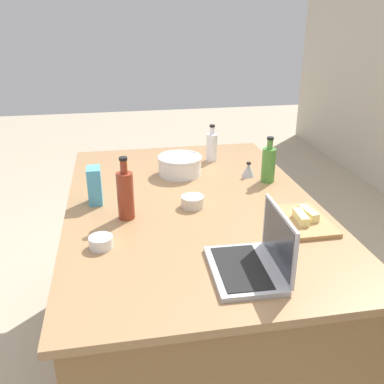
{
  "coord_description": "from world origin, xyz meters",
  "views": [
    {
      "loc": [
        1.77,
        -0.32,
        1.72
      ],
      "look_at": [
        0.0,
        0.0,
        0.95
      ],
      "focal_mm": 40.21,
      "sensor_mm": 36.0,
      "label": 1
    }
  ],
  "objects_px": {
    "butter_stick_right": "(308,213)",
    "laptop": "(255,259)",
    "butter_stick_left": "(301,217)",
    "ramekin_medium": "(192,202)",
    "cutting_board": "(304,221)",
    "kitchen_timer": "(248,170)",
    "bottle_olive": "(269,164)",
    "ramekin_small": "(101,242)",
    "candy_bag": "(95,186)",
    "mixing_bowl_large": "(179,165)",
    "bottle_soy": "(125,194)",
    "bottle_vinegar": "(212,146)"
  },
  "relations": [
    {
      "from": "butter_stick_left",
      "to": "laptop",
      "type": "bearing_deg",
      "value": -45.11
    },
    {
      "from": "laptop",
      "to": "butter_stick_right",
      "type": "distance_m",
      "value": 0.46
    },
    {
      "from": "bottle_vinegar",
      "to": "bottle_olive",
      "type": "distance_m",
      "value": 0.43
    },
    {
      "from": "ramekin_small",
      "to": "bottle_vinegar",
      "type": "bearing_deg",
      "value": 145.16
    },
    {
      "from": "cutting_board",
      "to": "butter_stick_right",
      "type": "relative_size",
      "value": 2.74
    },
    {
      "from": "kitchen_timer",
      "to": "ramekin_medium",
      "type": "bearing_deg",
      "value": -47.95
    },
    {
      "from": "ramekin_small",
      "to": "kitchen_timer",
      "type": "relative_size",
      "value": 1.16
    },
    {
      "from": "mixing_bowl_large",
      "to": "cutting_board",
      "type": "bearing_deg",
      "value": 33.08
    },
    {
      "from": "cutting_board",
      "to": "butter_stick_left",
      "type": "bearing_deg",
      "value": -52.17
    },
    {
      "from": "cutting_board",
      "to": "kitchen_timer",
      "type": "xyz_separation_m",
      "value": [
        -0.56,
        -0.07,
        0.03
      ]
    },
    {
      "from": "butter_stick_left",
      "to": "butter_stick_right",
      "type": "height_order",
      "value": "same"
    },
    {
      "from": "bottle_olive",
      "to": "kitchen_timer",
      "type": "relative_size",
      "value": 3.04
    },
    {
      "from": "bottle_vinegar",
      "to": "cutting_board",
      "type": "relative_size",
      "value": 0.7
    },
    {
      "from": "butter_stick_left",
      "to": "kitchen_timer",
      "type": "relative_size",
      "value": 1.43
    },
    {
      "from": "ramekin_medium",
      "to": "kitchen_timer",
      "type": "relative_size",
      "value": 1.33
    },
    {
      "from": "mixing_bowl_large",
      "to": "bottle_soy",
      "type": "height_order",
      "value": "bottle_soy"
    },
    {
      "from": "butter_stick_left",
      "to": "butter_stick_right",
      "type": "distance_m",
      "value": 0.05
    },
    {
      "from": "laptop",
      "to": "ramekin_small",
      "type": "distance_m",
      "value": 0.57
    },
    {
      "from": "laptop",
      "to": "bottle_olive",
      "type": "height_order",
      "value": "bottle_olive"
    },
    {
      "from": "kitchen_timer",
      "to": "cutting_board",
      "type": "bearing_deg",
      "value": 6.82
    },
    {
      "from": "bottle_soy",
      "to": "ramekin_medium",
      "type": "bearing_deg",
      "value": 100.56
    },
    {
      "from": "laptop",
      "to": "bottle_olive",
      "type": "relative_size",
      "value": 1.35
    },
    {
      "from": "butter_stick_left",
      "to": "ramekin_medium",
      "type": "bearing_deg",
      "value": -121.89
    },
    {
      "from": "bottle_olive",
      "to": "ramekin_small",
      "type": "relative_size",
      "value": 2.63
    },
    {
      "from": "bottle_soy",
      "to": "candy_bag",
      "type": "distance_m",
      "value": 0.22
    },
    {
      "from": "butter_stick_right",
      "to": "laptop",
      "type": "bearing_deg",
      "value": -46.68
    },
    {
      "from": "bottle_olive",
      "to": "ramekin_small",
      "type": "bearing_deg",
      "value": -57.84
    },
    {
      "from": "bottle_soy",
      "to": "kitchen_timer",
      "type": "height_order",
      "value": "bottle_soy"
    },
    {
      "from": "bottle_vinegar",
      "to": "bottle_soy",
      "type": "bearing_deg",
      "value": -38.04
    },
    {
      "from": "butter_stick_left",
      "to": "kitchen_timer",
      "type": "bearing_deg",
      "value": -175.6
    },
    {
      "from": "butter_stick_left",
      "to": "ramekin_medium",
      "type": "xyz_separation_m",
      "value": [
        -0.25,
        -0.4,
        -0.01
      ]
    },
    {
      "from": "butter_stick_right",
      "to": "kitchen_timer",
      "type": "xyz_separation_m",
      "value": [
        -0.55,
        -0.09,
        -0.0
      ]
    },
    {
      "from": "bottle_vinegar",
      "to": "butter_stick_right",
      "type": "relative_size",
      "value": 1.93
    },
    {
      "from": "bottle_olive",
      "to": "ramekin_small",
      "type": "xyz_separation_m",
      "value": [
        0.52,
        -0.83,
        -0.07
      ]
    },
    {
      "from": "candy_bag",
      "to": "butter_stick_right",
      "type": "bearing_deg",
      "value": 68.34
    },
    {
      "from": "bottle_vinegar",
      "to": "ramekin_small",
      "type": "bearing_deg",
      "value": -34.84
    },
    {
      "from": "bottle_vinegar",
      "to": "ramekin_small",
      "type": "xyz_separation_m",
      "value": [
        0.9,
        -0.62,
        -0.06
      ]
    },
    {
      "from": "ramekin_small",
      "to": "kitchen_timer",
      "type": "height_order",
      "value": "kitchen_timer"
    },
    {
      "from": "kitchen_timer",
      "to": "butter_stick_right",
      "type": "bearing_deg",
      "value": 9.24
    },
    {
      "from": "ramekin_small",
      "to": "ramekin_medium",
      "type": "distance_m",
      "value": 0.49
    },
    {
      "from": "bottle_soy",
      "to": "butter_stick_left",
      "type": "height_order",
      "value": "bottle_soy"
    },
    {
      "from": "bottle_soy",
      "to": "butter_stick_right",
      "type": "xyz_separation_m",
      "value": [
        0.17,
        0.74,
        -0.07
      ]
    },
    {
      "from": "butter_stick_right",
      "to": "ramekin_medium",
      "type": "relative_size",
      "value": 1.07
    },
    {
      "from": "bottle_soy",
      "to": "kitchen_timer",
      "type": "bearing_deg",
      "value": 120.13
    },
    {
      "from": "butter_stick_left",
      "to": "kitchen_timer",
      "type": "height_order",
      "value": "kitchen_timer"
    },
    {
      "from": "laptop",
      "to": "ramekin_medium",
      "type": "bearing_deg",
      "value": -168.0
    },
    {
      "from": "ramekin_medium",
      "to": "bottle_vinegar",
      "type": "bearing_deg",
      "value": 159.64
    },
    {
      "from": "cutting_board",
      "to": "ramekin_small",
      "type": "bearing_deg",
      "value": -86.31
    },
    {
      "from": "cutting_board",
      "to": "candy_bag",
      "type": "xyz_separation_m",
      "value": [
        -0.36,
        -0.85,
        0.08
      ]
    },
    {
      "from": "butter_stick_left",
      "to": "ramekin_small",
      "type": "bearing_deg",
      "value": -87.45
    }
  ]
}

